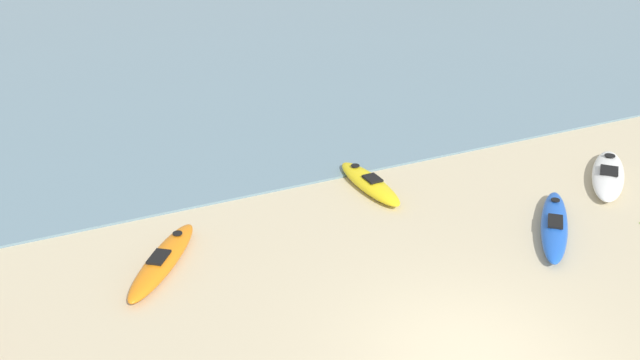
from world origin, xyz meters
TOP-DOWN VIEW (x-y plane):
  - ground_plane at (0.00, 0.00)m, footprint 400.00×400.00m
  - kayak_on_sand_0 at (-4.03, 4.94)m, footprint 2.30×2.76m
  - kayak_on_sand_1 at (4.15, 2.71)m, footprint 2.58×2.85m
  - kayak_on_sand_2 at (7.11, 4.15)m, footprint 2.71×2.70m
  - kayak_on_sand_3 at (1.46, 6.27)m, footprint 0.70×2.65m

SIDE VIEW (x-z plane):
  - ground_plane at x=0.00m, z-range 0.00..0.00m
  - kayak_on_sand_0 at x=-4.03m, z-range -0.02..0.35m
  - kayak_on_sand_3 at x=1.46m, z-range -0.02..0.37m
  - kayak_on_sand_1 at x=4.15m, z-range -0.02..0.37m
  - kayak_on_sand_2 at x=7.11m, z-range -0.02..0.37m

